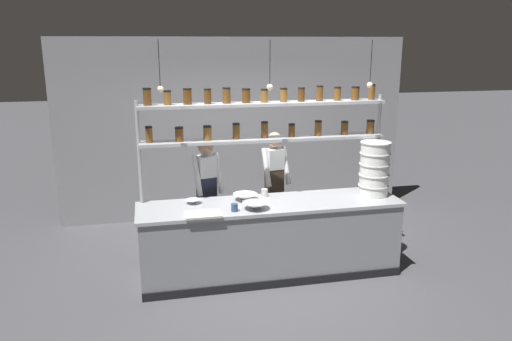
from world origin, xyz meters
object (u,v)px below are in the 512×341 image
at_px(chef_center, 274,182).
at_px(container_stack, 374,169).
at_px(serving_cup_by_board, 234,207).
at_px(chef_left, 207,191).
at_px(prep_bowl_center_front, 193,202).
at_px(prep_bowl_center_back, 245,197).
at_px(serving_cup_front, 264,193).
at_px(spice_shelf_unit, 264,123).
at_px(prep_bowl_near_left, 255,206).
at_px(cutting_board, 203,214).

relative_size(chef_center, container_stack, 2.39).
bearing_deg(serving_cup_by_board, chef_left, 103.62).
bearing_deg(chef_left, prep_bowl_center_front, -129.54).
bearing_deg(prep_bowl_center_back, serving_cup_front, 21.93).
bearing_deg(chef_center, spice_shelf_unit, -129.40).
bearing_deg(prep_bowl_center_back, serving_cup_by_board, -117.94).
relative_size(prep_bowl_center_front, serving_cup_by_board, 2.03).
distance_m(chef_center, prep_bowl_near_left, 1.15).
bearing_deg(prep_bowl_center_front, spice_shelf_unit, 10.38).
height_order(chef_center, prep_bowl_center_back, chef_center).
bearing_deg(spice_shelf_unit, chef_left, 154.69).
relative_size(prep_bowl_near_left, serving_cup_by_board, 3.31).
bearing_deg(cutting_board, spice_shelf_unit, 36.16).
relative_size(chef_left, prep_bowl_center_back, 5.42).
bearing_deg(serving_cup_front, prep_bowl_center_back, -158.07).
height_order(spice_shelf_unit, prep_bowl_center_front, spice_shelf_unit).
distance_m(chef_left, prep_bowl_near_left, 0.95).
distance_m(spice_shelf_unit, chef_center, 1.07).
relative_size(prep_bowl_center_front, prep_bowl_center_back, 0.62).
height_order(prep_bowl_near_left, serving_cup_by_board, serving_cup_by_board).
bearing_deg(chef_left, serving_cup_front, -44.91).
xyz_separation_m(chef_left, cutting_board, (-0.15, -0.92, 0.02)).
height_order(chef_center, serving_cup_front, chef_center).
bearing_deg(prep_bowl_center_front, prep_bowl_near_left, -28.01).
relative_size(prep_bowl_center_back, serving_cup_front, 3.23).
height_order(chef_center, cutting_board, chef_center).
distance_m(chef_center, prep_bowl_center_back, 0.88).
bearing_deg(serving_cup_by_board, serving_cup_front, 45.94).
relative_size(container_stack, cutting_board, 1.68).
distance_m(chef_center, container_stack, 1.38).
xyz_separation_m(spice_shelf_unit, container_stack, (1.32, -0.31, -0.56)).
bearing_deg(container_stack, prep_bowl_near_left, -172.31).
bearing_deg(prep_bowl_center_front, chef_center, 30.21).
height_order(chef_left, container_stack, chef_left).
relative_size(chef_center, prep_bowl_center_back, 5.44).
xyz_separation_m(container_stack, prep_bowl_near_left, (-1.54, -0.21, -0.30)).
bearing_deg(prep_bowl_near_left, container_stack, 7.69).
xyz_separation_m(container_stack, cutting_board, (-2.15, -0.29, -0.33)).
bearing_deg(container_stack, cutting_board, -172.30).
xyz_separation_m(chef_left, chef_center, (0.94, 0.20, 0.00)).
bearing_deg(chef_center, prep_bowl_near_left, -126.98).
xyz_separation_m(chef_center, serving_cup_front, (-0.28, -0.58, 0.05)).
height_order(cutting_board, prep_bowl_center_front, prep_bowl_center_front).
height_order(spice_shelf_unit, prep_bowl_center_back, spice_shelf_unit).
relative_size(spice_shelf_unit, prep_bowl_center_front, 16.53).
height_order(chef_left, prep_bowl_near_left, chef_left).
height_order(chef_left, prep_bowl_center_back, chef_left).
height_order(cutting_board, serving_cup_by_board, serving_cup_by_board).
bearing_deg(chef_center, serving_cup_by_board, -136.42).
height_order(prep_bowl_center_back, serving_cup_by_board, serving_cup_by_board).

